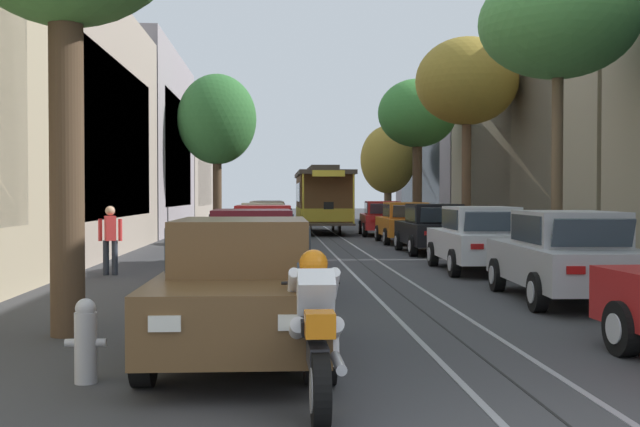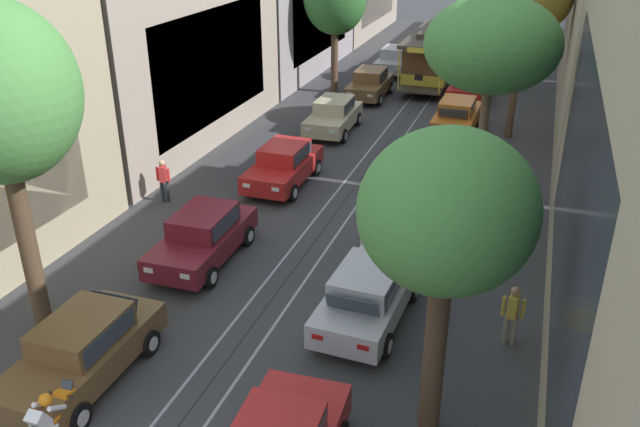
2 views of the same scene
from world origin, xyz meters
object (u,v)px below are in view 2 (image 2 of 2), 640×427
object	(u,v)px
street_tree_kerb_right_near	(447,213)
pedestrian_on_right_pavement	(513,312)
parked_car_beige_fourth_left	(333,115)
parked_car_black_fourth_right	(438,152)
street_tree_kerb_right_second	(492,46)
motorcycle_with_rider	(47,427)
parked_car_silver_sixth_left	(395,60)
parked_car_brown_fifth_left	(370,84)
pedestrian_on_left_pavement	(163,178)
parked_car_red_sixth_right	(470,86)
cable_car_trolley	(435,54)
parked_car_orange_fifth_right	(457,115)
parked_car_white_mid_right	(406,211)
parked_car_brown_near_left	(82,351)
parked_car_red_mid_left	(284,165)
parked_car_silver_second_right	(368,294)
parked_car_maroon_second_left	(203,236)

from	to	relation	value
street_tree_kerb_right_near	pedestrian_on_right_pavement	bearing A→B (deg)	68.29
parked_car_beige_fourth_left	parked_car_black_fourth_right	world-z (taller)	same
street_tree_kerb_right_second	motorcycle_with_rider	bearing A→B (deg)	-118.80
parked_car_silver_sixth_left	motorcycle_with_rider	bearing A→B (deg)	-88.70
parked_car_brown_fifth_left	pedestrian_on_left_pavement	distance (m)	16.26
parked_car_red_sixth_right	pedestrian_on_left_pavement	xyz separation A→B (m)	(-8.75, -17.18, 0.11)
parked_car_brown_fifth_left	cable_car_trolley	distance (m)	5.45
parked_car_black_fourth_right	parked_car_orange_fifth_right	size ratio (longest dim) A/B	1.00
parked_car_white_mid_right	parked_car_orange_fifth_right	distance (m)	11.14
parked_car_brown_near_left	motorcycle_with_rider	xyz separation A→B (m)	(0.73, -2.10, -0.15)
parked_car_brown_near_left	parked_car_red_sixth_right	size ratio (longest dim) A/B	0.99
pedestrian_on_left_pavement	parked_car_red_sixth_right	bearing A→B (deg)	63.01
parked_car_black_fourth_right	street_tree_kerb_right_second	bearing A→B (deg)	-69.17
parked_car_orange_fifth_right	pedestrian_on_left_pavement	bearing A→B (deg)	-127.62
parked_car_brown_near_left	parked_car_red_mid_left	size ratio (longest dim) A/B	1.00
parked_car_silver_second_right	parked_car_black_fourth_right	world-z (taller)	same
parked_car_red_mid_left	parked_car_beige_fourth_left	bearing A→B (deg)	91.16
parked_car_brown_fifth_left	parked_car_red_sixth_right	world-z (taller)	same
parked_car_red_sixth_right	street_tree_kerb_right_near	size ratio (longest dim) A/B	0.68
motorcycle_with_rider	pedestrian_on_left_pavement	world-z (taller)	pedestrian_on_left_pavement
parked_car_white_mid_right	cable_car_trolley	world-z (taller)	cable_car_trolley
parked_car_beige_fourth_left	street_tree_kerb_right_second	world-z (taller)	street_tree_kerb_right_second
parked_car_beige_fourth_left	parked_car_brown_fifth_left	xyz separation A→B (m)	(0.10, 6.30, 0.00)
street_tree_kerb_right_near	pedestrian_on_right_pavement	distance (m)	5.46
parked_car_silver_second_right	parked_car_orange_fifth_right	size ratio (longest dim) A/B	1.01
motorcycle_with_rider	parked_car_silver_second_right	bearing A→B (deg)	53.61
parked_car_red_sixth_right	pedestrian_on_right_pavement	distance (m)	22.27
parked_car_brown_near_left	parked_car_brown_fifth_left	distance (m)	25.17
parked_car_brown_near_left	parked_car_maroon_second_left	distance (m)	5.86
pedestrian_on_left_pavement	pedestrian_on_right_pavement	bearing A→B (deg)	-20.91
parked_car_brown_near_left	parked_car_brown_fifth_left	world-z (taller)	same
parked_car_brown_fifth_left	pedestrian_on_right_pavement	xyz separation A→B (m)	(9.03, -20.66, 0.12)
parked_car_white_mid_right	parked_car_orange_fifth_right	xyz separation A→B (m)	(0.06, 11.14, 0.00)
parked_car_black_fourth_right	street_tree_kerb_right_near	bearing A→B (deg)	-81.11
parked_car_brown_near_left	parked_car_orange_fifth_right	distance (m)	21.45
parked_car_maroon_second_left	pedestrian_on_left_pavement	bearing A→B (deg)	134.76
parked_car_red_sixth_right	pedestrian_on_right_pavement	size ratio (longest dim) A/B	2.72
parked_car_silver_second_right	street_tree_kerb_right_near	distance (m)	5.71
parked_car_silver_sixth_left	parked_car_silver_second_right	world-z (taller)	same
parked_car_black_fourth_right	motorcycle_with_rider	xyz separation A→B (m)	(-4.69, -17.60, -0.15)
parked_car_brown_near_left	parked_car_maroon_second_left	xyz separation A→B (m)	(-0.06, 5.86, 0.00)
parked_car_brown_near_left	parked_car_white_mid_right	size ratio (longest dim) A/B	0.99
parked_car_maroon_second_left	parked_car_orange_fifth_right	bearing A→B (deg)	69.85
pedestrian_on_left_pavement	parked_car_brown_near_left	bearing A→B (deg)	-69.64
parked_car_red_mid_left	street_tree_kerb_right_second	bearing A→B (deg)	-15.30
parked_car_white_mid_right	parked_car_red_sixth_right	distance (m)	16.84
parked_car_silver_sixth_left	street_tree_kerb_right_second	world-z (taller)	street_tree_kerb_right_second
parked_car_beige_fourth_left	parked_car_white_mid_right	bearing A→B (deg)	-59.64
parked_car_white_mid_right	parked_car_maroon_second_left	bearing A→B (deg)	-145.23
parked_car_maroon_second_left	parked_car_beige_fourth_left	size ratio (longest dim) A/B	1.00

